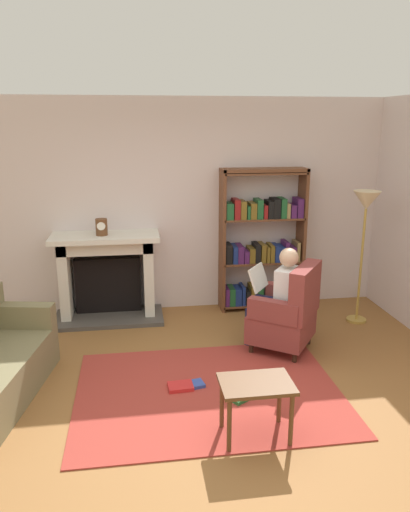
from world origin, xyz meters
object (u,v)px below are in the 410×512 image
object	(u,v)px
bookshelf	(262,244)
seated_reader	(278,294)
fireplace	(107,273)
floor_lamp	(366,212)
side_table	(256,391)
armchair_reading	(288,313)
mantel_clock	(102,227)

from	to	relation	value
bookshelf	seated_reader	world-z (taller)	bookshelf
fireplace	floor_lamp	size ratio (longest dim) A/B	0.82
fireplace	floor_lamp	distance (m)	3.21
side_table	armchair_reading	bearing A→B (deg)	63.89
side_table	floor_lamp	world-z (taller)	floor_lamp
bookshelf	floor_lamp	distance (m)	1.35
mantel_clock	armchair_reading	distance (m)	2.41
fireplace	bookshelf	xyz separation A→B (m)	(1.98, 0.04, 0.29)
mantel_clock	armchair_reading	bearing A→B (deg)	-30.23
fireplace	armchair_reading	xyz separation A→B (m)	(1.94, -1.25, -0.15)
seated_reader	side_table	bearing A→B (deg)	13.70
mantel_clock	side_table	bearing A→B (deg)	-64.04
armchair_reading	floor_lamp	world-z (taller)	floor_lamp
bookshelf	armchair_reading	distance (m)	1.36
fireplace	mantel_clock	bearing A→B (deg)	-108.59
bookshelf	armchair_reading	bearing A→B (deg)	-91.61
armchair_reading	seated_reader	size ratio (longest dim) A/B	0.85
bookshelf	side_table	world-z (taller)	bookshelf
mantel_clock	floor_lamp	world-z (taller)	floor_lamp
mantel_clock	floor_lamp	xyz separation A→B (m)	(3.08, -0.50, 0.19)
floor_lamp	fireplace	bearing A→B (deg)	168.80
mantel_clock	seated_reader	world-z (taller)	mantel_clock
side_table	floor_lamp	distance (m)	2.94
fireplace	mantel_clock	size ratio (longest dim) A/B	6.70
fireplace	floor_lamp	xyz separation A→B (m)	(3.05, -0.60, 0.80)
fireplace	bookshelf	bearing A→B (deg)	1.05
bookshelf	armchair_reading	size ratio (longest dim) A/B	1.89
fireplace	seated_reader	size ratio (longest dim) A/B	1.17
armchair_reading	side_table	distance (m)	1.61
fireplace	bookshelf	size ratio (longest dim) A/B	0.73
seated_reader	fireplace	bearing A→B (deg)	-86.86
floor_lamp	seated_reader	bearing A→B (deg)	-154.31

